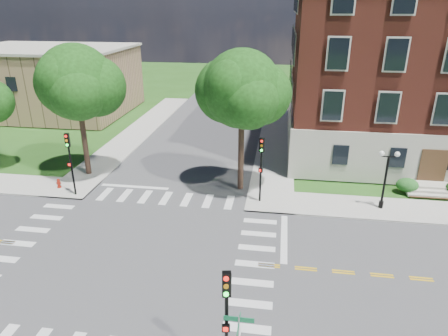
# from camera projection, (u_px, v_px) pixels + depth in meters

# --- Properties ---
(ground) EXTENTS (160.00, 160.00, 0.00)m
(ground) POSITION_uv_depth(u_px,v_px,m) (131.00, 254.00, 23.19)
(ground) COLOR #244D15
(ground) RESTS_ON ground
(road_ew) EXTENTS (90.00, 12.00, 0.01)m
(road_ew) POSITION_uv_depth(u_px,v_px,m) (131.00, 253.00, 23.19)
(road_ew) COLOR #3D3D3F
(road_ew) RESTS_ON ground
(road_ns) EXTENTS (12.00, 90.00, 0.01)m
(road_ns) POSITION_uv_depth(u_px,v_px,m) (131.00, 253.00, 23.19)
(road_ns) COLOR #3D3D3F
(road_ns) RESTS_ON ground
(sidewalk_ne) EXTENTS (34.00, 34.00, 0.12)m
(sidewalk_ne) POSITION_uv_depth(u_px,v_px,m) (361.00, 168.00, 35.15)
(sidewalk_ne) COLOR #9E9B93
(sidewalk_ne) RESTS_ON ground
(sidewalk_nw) EXTENTS (34.00, 34.00, 0.12)m
(sidewalk_nw) POSITION_uv_depth(u_px,v_px,m) (38.00, 151.00, 39.31)
(sidewalk_nw) COLOR #9E9B93
(sidewalk_nw) RESTS_ON ground
(crosswalk_east) EXTENTS (2.20, 10.20, 0.02)m
(crosswalk_east) POSITION_uv_depth(u_px,v_px,m) (255.00, 264.00, 22.22)
(crosswalk_east) COLOR silver
(crosswalk_east) RESTS_ON ground
(stop_bar_east) EXTENTS (0.40, 5.50, 0.00)m
(stop_bar_east) POSITION_uv_depth(u_px,v_px,m) (284.00, 238.00, 24.74)
(stop_bar_east) COLOR silver
(stop_bar_east) RESTS_ON ground
(secondary_building) EXTENTS (20.40, 15.40, 8.30)m
(secondary_building) POSITION_uv_depth(u_px,v_px,m) (49.00, 80.00, 51.98)
(secondary_building) COLOR #957752
(secondary_building) RESTS_ON ground
(tree_c) EXTENTS (5.94, 5.94, 10.67)m
(tree_c) POSITION_uv_depth(u_px,v_px,m) (76.00, 82.00, 31.00)
(tree_c) COLOR #2E2017
(tree_c) RESTS_ON ground
(tree_d) EXTENTS (5.66, 5.66, 10.58)m
(tree_d) POSITION_uv_depth(u_px,v_px,m) (242.00, 89.00, 28.27)
(tree_d) COLOR #2E2017
(tree_d) RESTS_ON ground
(traffic_signal_se) EXTENTS (0.36, 0.41, 4.80)m
(traffic_signal_se) POSITION_uv_depth(u_px,v_px,m) (226.00, 312.00, 14.31)
(traffic_signal_se) COLOR black
(traffic_signal_se) RESTS_ON ground
(traffic_signal_ne) EXTENTS (0.38, 0.46, 4.80)m
(traffic_signal_ne) POSITION_uv_depth(u_px,v_px,m) (261.00, 162.00, 27.97)
(traffic_signal_ne) COLOR black
(traffic_signal_ne) RESTS_ON ground
(traffic_signal_nw) EXTENTS (0.34, 0.39, 4.80)m
(traffic_signal_nw) POSITION_uv_depth(u_px,v_px,m) (70.00, 156.00, 28.99)
(traffic_signal_nw) COLOR black
(traffic_signal_nw) RESTS_ON ground
(twin_lamp_west) EXTENTS (1.36, 0.36, 4.23)m
(twin_lamp_west) POSITION_uv_depth(u_px,v_px,m) (386.00, 176.00, 27.26)
(twin_lamp_west) COLOR black
(twin_lamp_west) RESTS_ON ground
(fire_hydrant) EXTENTS (0.35, 0.35, 0.75)m
(fire_hydrant) POSITION_uv_depth(u_px,v_px,m) (59.00, 184.00, 31.13)
(fire_hydrant) COLOR maroon
(fire_hydrant) RESTS_ON ground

